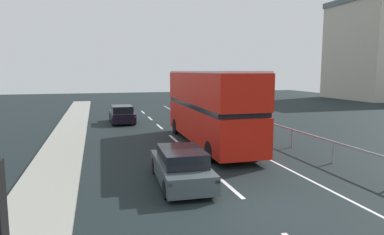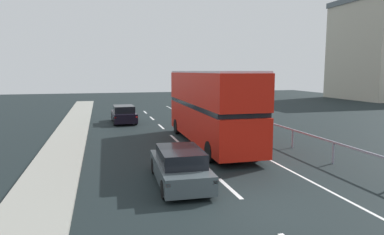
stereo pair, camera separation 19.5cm
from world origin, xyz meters
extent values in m
cube|color=black|center=(0.00, 0.00, -0.05)|extent=(75.19, 120.00, 0.10)
cube|color=gray|center=(-6.48, 0.00, 0.07)|extent=(2.21, 80.00, 0.14)
cube|color=silver|center=(0.00, 1.80, 0.00)|extent=(0.16, 2.33, 0.01)
cube|color=silver|center=(0.00, 6.67, 0.00)|extent=(0.16, 2.33, 0.01)
cube|color=silver|center=(0.00, 11.55, 0.00)|extent=(0.16, 2.33, 0.01)
cube|color=silver|center=(0.00, 16.43, 0.00)|extent=(0.16, 2.33, 0.01)
cube|color=silver|center=(0.00, 21.31, 0.00)|extent=(0.16, 2.33, 0.01)
cube|color=silver|center=(0.00, 26.18, 0.00)|extent=(0.16, 2.33, 0.01)
cube|color=silver|center=(3.33, 9.00, 0.00)|extent=(0.12, 46.00, 0.01)
cube|color=gray|center=(5.84, 9.00, 1.00)|extent=(0.08, 42.00, 0.08)
cylinder|color=gray|center=(5.84, 3.75, 0.50)|extent=(0.10, 0.10, 1.00)
cylinder|color=gray|center=(5.84, 7.25, 0.50)|extent=(0.10, 0.10, 1.00)
cylinder|color=gray|center=(5.84, 10.75, 0.50)|extent=(0.10, 0.10, 1.00)
cylinder|color=gray|center=(5.84, 14.25, 0.50)|extent=(0.10, 0.10, 1.00)
cylinder|color=gray|center=(5.84, 17.75, 0.50)|extent=(0.10, 0.10, 1.00)
cylinder|color=gray|center=(5.84, 21.25, 0.50)|extent=(0.10, 0.10, 1.00)
cylinder|color=gray|center=(5.84, 24.75, 0.50)|extent=(0.10, 0.10, 1.00)
cylinder|color=gray|center=(5.84, 28.25, 0.50)|extent=(0.10, 0.10, 1.00)
cube|color=red|center=(1.61, 9.17, 1.28)|extent=(2.60, 10.71, 1.86)
cube|color=black|center=(1.61, 9.17, 2.33)|extent=(2.61, 10.28, 0.24)
cube|color=red|center=(1.61, 9.17, 3.30)|extent=(2.60, 10.71, 1.70)
cube|color=silver|center=(1.61, 9.17, 4.20)|extent=(2.55, 10.49, 0.10)
cube|color=black|center=(1.67, 14.49, 1.37)|extent=(2.22, 0.07, 1.30)
cube|color=yellow|center=(1.67, 14.49, 3.72)|extent=(1.48, 0.06, 0.28)
cylinder|color=black|center=(0.52, 13.12, 0.50)|extent=(0.29, 1.00, 1.00)
cylinder|color=black|center=(2.79, 13.10, 0.50)|extent=(0.29, 1.00, 1.00)
cylinder|color=black|center=(0.43, 5.45, 0.50)|extent=(0.29, 1.00, 1.00)
cylinder|color=black|center=(2.70, 5.42, 0.50)|extent=(0.29, 1.00, 1.00)
cube|color=#414C50|center=(-1.64, 2.83, 0.51)|extent=(1.90, 4.47, 0.66)
cube|color=black|center=(-1.65, 2.61, 1.11)|extent=(1.62, 2.48, 0.54)
cube|color=red|center=(-2.49, 0.69, 0.68)|extent=(0.16, 0.07, 0.12)
cube|color=red|center=(-0.94, 0.63, 0.68)|extent=(0.16, 0.07, 0.12)
cylinder|color=black|center=(-2.37, 4.37, 0.32)|extent=(0.22, 0.65, 0.64)
cylinder|color=black|center=(-0.79, 4.31, 0.32)|extent=(0.22, 0.65, 0.64)
cylinder|color=black|center=(-2.48, 1.36, 0.32)|extent=(0.22, 0.65, 0.64)
cylinder|color=black|center=(-0.90, 1.30, 0.32)|extent=(0.22, 0.65, 0.64)
cube|color=black|center=(-2.63, 19.26, 0.54)|extent=(1.91, 4.19, 0.72)
cube|color=black|center=(-2.62, 19.05, 1.17)|extent=(1.65, 2.32, 0.54)
cube|color=red|center=(-3.38, 17.20, 0.72)|extent=(0.16, 0.06, 0.12)
cube|color=red|center=(-1.77, 17.24, 0.72)|extent=(0.16, 0.06, 0.12)
cylinder|color=black|center=(-3.49, 20.61, 0.32)|extent=(0.22, 0.64, 0.64)
cylinder|color=black|center=(-1.84, 20.65, 0.32)|extent=(0.22, 0.64, 0.64)
cylinder|color=black|center=(-3.42, 17.87, 0.32)|extent=(0.22, 0.64, 0.64)
cylinder|color=black|center=(-1.77, 17.91, 0.32)|extent=(0.22, 0.64, 0.64)
camera|label=1|loc=(-4.64, -9.63, 4.25)|focal=32.51mm
camera|label=2|loc=(-4.45, -9.68, 4.25)|focal=32.51mm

